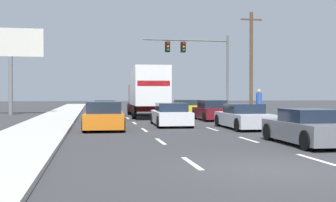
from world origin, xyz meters
The scene contains 17 objects.
ground_plane centered at (0.00, 25.00, 0.00)m, with size 140.00×140.00×0.00m, color #333335.
sidewalk_right centered at (6.69, 20.00, 0.07)m, with size 2.88×80.00×0.14m, color #B2AFA8.
sidewalk_left centered at (-6.69, 20.00, 0.07)m, with size 2.88×80.00×0.14m, color #B2AFA8.
lane_markings centered at (0.00, 23.68, 0.00)m, with size 3.54×57.00×0.01m.
car_green centered at (-3.21, 24.99, 0.58)m, with size 1.94×4.60×1.24m.
car_navy centered at (-3.36, 18.64, 0.57)m, with size 2.01×4.29×1.24m.
car_orange centered at (-3.61, 11.86, 0.62)m, with size 2.10×4.56×1.37m.
box_truck centered at (-0.12, 22.45, 2.08)m, with size 2.78×9.18×3.65m.
car_white centered at (0.06, 13.60, 0.57)m, with size 2.03×4.39×1.26m.
car_yellow centered at (3.39, 24.78, 0.59)m, with size 1.99×4.28×1.26m.
car_maroon centered at (3.62, 18.01, 0.61)m, with size 1.86×4.04×1.34m.
car_silver centered at (3.33, 11.10, 0.57)m, with size 1.98×4.45×1.25m.
car_gray centered at (3.16, 4.29, 0.56)m, with size 1.91×4.13×1.24m.
traffic_signal_mast centered at (5.18, 29.46, 5.43)m, with size 8.18×0.69×7.29m.
utility_pole_mid centered at (8.78, 24.17, 4.39)m, with size 1.80×0.28×8.50m.
roadside_billboard centered at (-10.91, 27.96, 5.34)m, with size 5.36×0.36×7.24m.
pedestrian_near_corner centered at (6.36, 16.55, 1.10)m, with size 0.38×0.38×1.91m.
Camera 1 is at (-4.17, -9.27, 1.76)m, focal length 45.44 mm.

